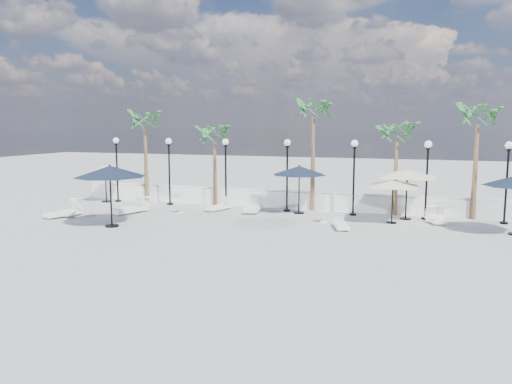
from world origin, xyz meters
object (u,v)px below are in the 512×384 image
(lounger_1, at_px, (73,211))
(lounger_2, at_px, (130,209))
(lounger_4, at_px, (341,224))
(parasol_navy_mid, at_px, (299,171))
(parasol_cream_small, at_px, (105,169))
(lounger_5, at_px, (254,207))
(parasol_navy_left, at_px, (110,172))
(lounger_6, at_px, (436,217))
(parasol_cream_sq_a, at_px, (393,180))
(lounger_3, at_px, (218,207))
(lounger_0, at_px, (63,212))
(lounger_7, at_px, (435,218))
(parasol_cream_sq_b, at_px, (407,170))

(lounger_1, height_order, lounger_2, lounger_2)
(lounger_1, xyz_separation_m, lounger_2, (2.53, 1.30, 0.03))
(lounger_2, xyz_separation_m, lounger_4, (11.02, -0.22, -0.05))
(lounger_4, distance_m, parasol_navy_mid, 4.62)
(parasol_cream_small, bearing_deg, lounger_5, -2.39)
(lounger_2, relative_size, parasol_navy_left, 0.67)
(parasol_navy_mid, bearing_deg, lounger_6, 0.59)
(lounger_2, distance_m, parasol_cream_sq_a, 13.32)
(lounger_3, height_order, lounger_4, lounger_4)
(lounger_5, bearing_deg, parasol_cream_small, 169.02)
(lounger_1, xyz_separation_m, lounger_5, (8.45, 3.89, 0.04))
(lounger_0, height_order, lounger_7, lounger_0)
(lounger_4, distance_m, parasol_navy_left, 10.60)
(lounger_5, xyz_separation_m, parasol_navy_mid, (2.39, 0.34, 1.96))
(lounger_0, height_order, parasol_cream_sq_a, parasol_cream_sq_a)
(lounger_1, distance_m, parasol_cream_sq_a, 16.01)
(lounger_1, distance_m, lounger_2, 2.84)
(parasol_cream_sq_b, bearing_deg, parasol_navy_left, -153.98)
(lounger_2, bearing_deg, parasol_cream_sq_b, 29.49)
(lounger_1, bearing_deg, lounger_3, 7.19)
(lounger_2, bearing_deg, lounger_7, 26.69)
(parasol_navy_left, relative_size, parasol_cream_sq_b, 0.61)
(lounger_2, height_order, parasol_cream_sq_b, parasol_cream_sq_b)
(lounger_3, relative_size, lounger_5, 0.77)
(parasol_cream_sq_a, bearing_deg, parasol_navy_left, -157.68)
(parasol_navy_left, bearing_deg, lounger_5, 49.92)
(lounger_0, relative_size, parasol_cream_sq_a, 0.46)
(lounger_1, xyz_separation_m, parasol_navy_left, (3.62, -1.85, 2.28))
(parasol_navy_mid, bearing_deg, lounger_4, -49.33)
(parasol_navy_mid, xyz_separation_m, parasol_cream_sq_a, (4.77, -1.16, -0.21))
(lounger_5, xyz_separation_m, parasol_cream_small, (-9.47, 0.40, 1.71))
(lounger_0, bearing_deg, parasol_cream_small, 121.29)
(parasol_cream_small, bearing_deg, lounger_3, -4.62)
(lounger_1, xyz_separation_m, parasol_cream_sq_b, (16.19, 4.28, 2.21))
(lounger_0, bearing_deg, lounger_1, 103.49)
(lounger_1, bearing_deg, lounger_5, 2.50)
(lounger_1, bearing_deg, parasol_cream_sq_b, -7.38)
(parasol_navy_left, height_order, parasol_cream_small, parasol_navy_left)
(lounger_3, bearing_deg, parasol_cream_small, -165.17)
(parasol_navy_mid, bearing_deg, parasol_navy_left, -139.87)
(lounger_0, height_order, parasol_navy_mid, parasol_navy_mid)
(lounger_5, relative_size, lounger_6, 1.29)
(parasol_cream_sq_b, bearing_deg, lounger_6, 0.72)
(lounger_1, height_order, parasol_cream_small, parasol_cream_small)
(lounger_2, bearing_deg, lounger_3, 47.91)
(lounger_7, relative_size, parasol_cream_sq_b, 0.33)
(lounger_0, height_order, lounger_6, lounger_0)
(lounger_4, distance_m, lounger_7, 4.84)
(parasol_navy_left, distance_m, parasol_navy_mid, 9.44)
(lounger_7, relative_size, parasol_cream_sq_a, 0.39)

